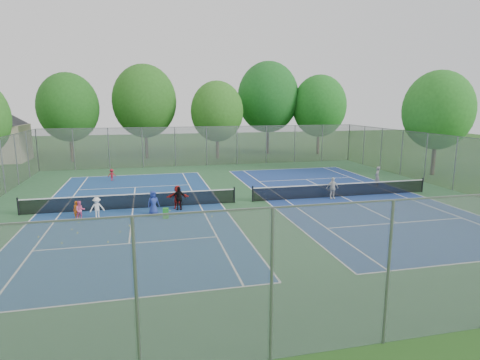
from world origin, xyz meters
name	(u,v)px	position (x,y,z in m)	size (l,w,h in m)	color
ground	(243,202)	(0.00, 0.00, 0.00)	(120.00, 120.00, 0.00)	#204B17
court_pad	(243,202)	(0.00, 0.00, 0.01)	(32.00, 32.00, 0.01)	#295732
court_left	(133,208)	(-7.00, 0.00, 0.02)	(10.97, 23.77, 0.01)	navy
court_right	(342,196)	(7.00, 0.00, 0.02)	(10.97, 23.77, 0.01)	navy
net_left	(133,202)	(-7.00, 0.00, 0.46)	(12.87, 0.10, 0.91)	black
net_right	(342,190)	(7.00, 0.00, 0.46)	(12.87, 0.10, 0.91)	black
fence_north	(207,146)	(0.00, 16.00, 2.00)	(32.00, 0.10, 4.00)	gray
fence_south	(388,274)	(0.00, -16.00, 2.00)	(32.00, 0.10, 4.00)	gray
fence_east	(455,164)	(16.00, 0.00, 2.00)	(32.00, 0.10, 4.00)	gray
tree_nw	(68,107)	(-14.00, 22.00, 5.89)	(6.40, 6.40, 9.58)	#443326
tree_nl	(145,101)	(-6.00, 23.00, 6.54)	(7.20, 7.20, 10.69)	#443326
tree_nc	(217,111)	(2.00, 21.00, 5.39)	(6.00, 6.00, 8.85)	#443326
tree_nr	(268,97)	(9.00, 24.00, 7.04)	(7.60, 7.60, 11.42)	#443326
tree_ne	(319,106)	(15.00, 22.00, 5.97)	(6.60, 6.60, 9.77)	#443326
tree_side_e	(438,110)	(19.00, 6.00, 5.74)	(6.00, 6.00, 9.20)	#443326
ball_crate	(151,204)	(-5.88, 0.30, 0.14)	(0.32, 0.32, 0.28)	#173DB2
ball_hopper	(166,213)	(-5.13, -2.61, 0.30)	(0.31, 0.31, 0.60)	green
student_a	(77,210)	(-9.97, -1.56, 0.51)	(0.37, 0.24, 1.02)	orange
student_b	(80,210)	(-9.77, -1.68, 0.53)	(0.51, 0.40, 1.05)	#F35E93
student_c	(97,208)	(-8.88, -1.67, 0.61)	(0.79, 0.45, 1.22)	white
student_d	(179,198)	(-4.25, -0.92, 0.72)	(0.84, 0.35, 1.44)	black
student_e	(153,203)	(-5.78, -1.63, 0.71)	(0.69, 0.45, 1.42)	navy
student_f	(178,197)	(-4.30, -0.60, 0.72)	(1.34, 0.43, 1.45)	red
child_far_baseline	(112,175)	(-8.92, 9.56, 0.51)	(0.65, 0.38, 1.01)	maroon
instructor	(377,177)	(11.22, 2.46, 0.79)	(0.58, 0.38, 1.58)	gray
teen_court_b	(332,188)	(6.09, -0.38, 0.74)	(0.86, 0.36, 1.47)	silver
tennis_ball_0	(120,232)	(-7.51, -4.60, 0.03)	(0.07, 0.07, 0.07)	#BED030
tennis_ball_1	(77,233)	(-9.56, -4.32, 0.03)	(0.07, 0.07, 0.07)	#BDD832
tennis_ball_2	(72,230)	(-9.92, -3.66, 0.03)	(0.07, 0.07, 0.07)	#D7F338
tennis_ball_3	(212,217)	(-2.56, -2.97, 0.03)	(0.07, 0.07, 0.07)	#CBF539
tennis_ball_4	(129,226)	(-7.09, -3.67, 0.03)	(0.07, 0.07, 0.07)	yellow
tennis_ball_5	(160,241)	(-5.58, -6.48, 0.03)	(0.07, 0.07, 0.07)	#C9D631
tennis_ball_6	(79,223)	(-9.76, -2.48, 0.03)	(0.07, 0.07, 0.07)	#C9F438
tennis_ball_7	(108,242)	(-7.96, -6.03, 0.03)	(0.07, 0.07, 0.07)	#DDEE37
tennis_ball_8	(170,211)	(-4.84, -1.19, 0.03)	(0.07, 0.07, 0.07)	gold
tennis_ball_9	(164,216)	(-5.24, -2.13, 0.03)	(0.07, 0.07, 0.07)	#E2F138
tennis_ball_10	(38,237)	(-11.29, -4.54, 0.03)	(0.07, 0.07, 0.07)	#CCDC33
tennis_ball_11	(62,244)	(-10.02, -5.74, 0.03)	(0.07, 0.07, 0.07)	#B0D331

